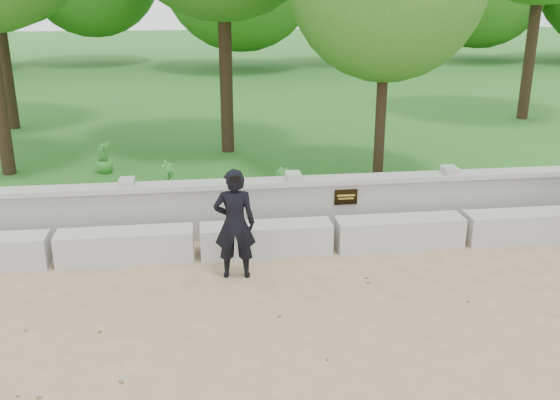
% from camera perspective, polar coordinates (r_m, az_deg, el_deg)
% --- Properties ---
extents(ground, '(80.00, 80.00, 0.00)m').
position_cam_1_polar(ground, '(7.66, 7.89, -10.16)').
color(ground, tan).
rests_on(ground, ground).
extents(lawn, '(40.00, 22.00, 0.25)m').
position_cam_1_polar(lawn, '(20.82, -2.13, 9.15)').
color(lawn, '#216818').
rests_on(lawn, ground).
extents(concrete_bench, '(11.90, 0.45, 0.45)m').
position_cam_1_polar(concrete_bench, '(9.22, 4.93, -3.24)').
color(concrete_bench, '#BCB9B1').
rests_on(concrete_bench, ground).
extents(parapet_wall, '(12.50, 0.35, 0.90)m').
position_cam_1_polar(parapet_wall, '(9.78, 4.11, -0.40)').
color(parapet_wall, '#B1AEA7').
rests_on(parapet_wall, ground).
extents(man_main, '(0.58, 0.52, 1.51)m').
position_cam_1_polar(man_main, '(8.19, -4.17, -2.18)').
color(man_main, black).
rests_on(man_main, ground).
extents(shrub_a, '(0.34, 0.35, 0.56)m').
position_cam_1_polar(shrub_a, '(11.21, -10.15, 2.26)').
color(shrub_a, '#388B2F').
rests_on(shrub_a, lawn).
extents(shrub_b, '(0.42, 0.43, 0.61)m').
position_cam_1_polar(shrub_b, '(10.31, 0.29, 1.21)').
color(shrub_b, '#388B2F').
rests_on(shrub_b, lawn).
extents(shrub_d, '(0.44, 0.46, 0.64)m').
position_cam_1_polar(shrub_d, '(12.54, -15.77, 3.81)').
color(shrub_d, '#388B2F').
rests_on(shrub_d, lawn).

